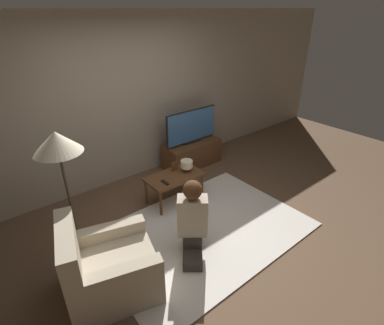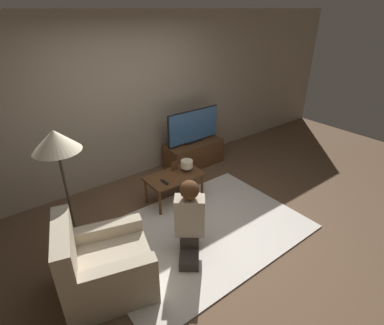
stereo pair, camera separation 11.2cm
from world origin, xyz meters
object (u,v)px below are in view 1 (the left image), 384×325
(tv, at_px, (192,126))
(floor_lamp, at_px, (58,148))
(armchair, at_px, (108,270))
(table_lamp, at_px, (187,165))
(person_kneeling, at_px, (192,216))
(coffee_table, at_px, (174,178))

(tv, xyz_separation_m, floor_lamp, (-2.43, -0.80, 0.57))
(armchair, xyz_separation_m, table_lamp, (1.71, 0.89, 0.25))
(armchair, bearing_deg, tv, -39.82)
(person_kneeling, bearing_deg, armchair, 33.75)
(person_kneeling, distance_m, table_lamp, 1.21)
(person_kneeling, bearing_deg, table_lamp, -86.18)
(tv, bearing_deg, coffee_table, -141.51)
(coffee_table, relative_size, armchair, 0.81)
(tv, xyz_separation_m, person_kneeling, (-1.40, -1.74, -0.25))
(coffee_table, xyz_separation_m, armchair, (-1.48, -0.90, -0.10))
(tv, bearing_deg, person_kneeling, -128.93)
(floor_lamp, xyz_separation_m, table_lamp, (1.72, 0.05, -0.79))
(floor_lamp, bearing_deg, person_kneeling, -42.30)
(coffee_table, bearing_deg, table_lamp, -1.64)
(coffee_table, xyz_separation_m, person_kneeling, (-0.47, -0.99, 0.13))
(person_kneeling, xyz_separation_m, table_lamp, (0.69, 0.99, 0.03))
(floor_lamp, xyz_separation_m, armchair, (0.02, -0.84, -1.04))
(table_lamp, bearing_deg, armchair, -152.34)
(tv, distance_m, coffee_table, 1.25)
(armchair, relative_size, table_lamp, 5.74)
(coffee_table, distance_m, armchair, 1.73)
(floor_lamp, bearing_deg, armchair, -88.94)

